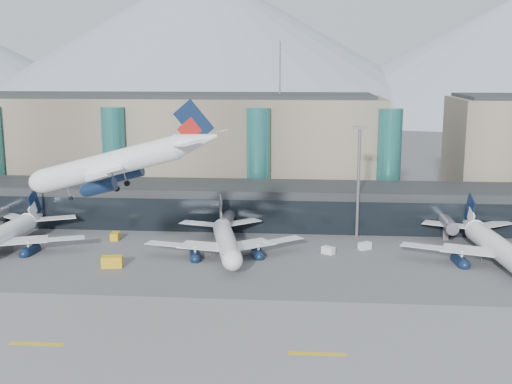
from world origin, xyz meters
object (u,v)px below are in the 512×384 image
hero_jet (127,155)px  veh_g (328,250)px  veh_d (365,246)px  veh_h (112,262)px  jet_parked_mid (225,233)px  lightmast_mid (359,175)px  jet_parked_left (7,227)px  jet_parked_right (491,236)px  veh_b (115,236)px

hero_jet → veh_g: bearing=52.1°
veh_d → veh_h: bearing=161.8°
jet_parked_mid → veh_h: size_ratio=8.75×
veh_g → lightmast_mid: bearing=100.6°
hero_jet → veh_h: (-10.56, 22.99, -24.50)m
jet_parked_left → jet_parked_mid: jet_parked_left is taller
lightmast_mid → jet_parked_mid: bearing=-151.6°
hero_jet → jet_parked_right: 76.90m
lightmast_mid → veh_g: 21.22m
lightmast_mid → jet_parked_mid: 34.31m
jet_parked_right → veh_g: jet_parked_right is taller
hero_jet → veh_g: (32.26, 35.60, -24.85)m
jet_parked_left → jet_parked_right: jet_parked_right is taller
veh_d → jet_parked_right: bearing=-47.1°
veh_d → veh_g: veh_d is taller
hero_jet → veh_h: bearing=119.0°
jet_parked_left → veh_g: jet_parked_left is taller
jet_parked_left → veh_b: jet_parked_left is taller
jet_parked_mid → veh_h: bearing=106.8°
lightmast_mid → hero_jet: (-39.29, -50.23, 11.20)m
veh_g → jet_parked_left: bearing=-143.0°
veh_b → veh_h: 20.61m
jet_parked_left → veh_d: (77.64, 4.84, -3.74)m
jet_parked_left → veh_g: 69.75m
jet_parked_mid → veh_b: (-26.39, 8.25, -3.46)m
lightmast_mid → veh_d: lightmast_mid is taller
veh_d → veh_g: 8.93m
lightmast_mid → jet_parked_left: bearing=-168.6°
hero_jet → jet_parked_right: bearing=32.4°
hero_jet → veh_g: 54.08m
hero_jet → jet_parked_mid: 41.99m
jet_parked_left → veh_g: bearing=-85.8°
lightmast_mid → hero_jet: hero_jet is taller
jet_parked_left → veh_h: (26.83, -11.75, -3.41)m
lightmast_mid → veh_b: (-55.23, -7.35, -13.58)m
lightmast_mid → veh_h: (-49.85, -27.24, -13.30)m
veh_d → veh_b: bearing=140.3°
hero_jet → veh_g: hero_jet is taller
jet_parked_right → veh_d: 25.83m
lightmast_mid → veh_g: size_ratio=9.77×
veh_d → veh_g: (-8.00, -3.98, -0.01)m
lightmast_mid → veh_g: lightmast_mid is taller
veh_d → veh_g: size_ratio=1.04×
lightmast_mid → veh_h: lightmast_mid is taller
jet_parked_left → veh_h: jet_parked_left is taller
jet_parked_left → jet_parked_mid: (47.85, -0.10, -0.22)m
hero_jet → jet_parked_mid: size_ratio=0.93×
jet_parked_mid → jet_parked_right: jet_parked_right is taller
hero_jet → jet_parked_left: hero_jet is taller
veh_g → veh_h: 44.63m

